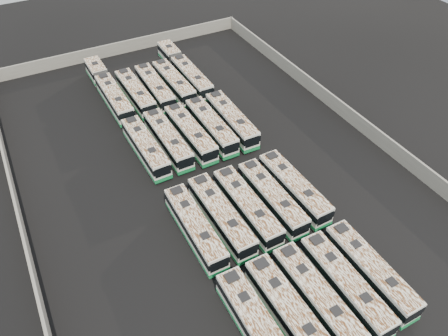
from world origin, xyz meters
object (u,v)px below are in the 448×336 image
bus_front_left (290,313)px  bus_midfront_far_right (294,188)px  bus_front_right (345,285)px  bus_back_right (174,83)px  bus_midback_center (190,133)px  bus_midfront_far_left (195,228)px  bus_midback_far_left (146,148)px  bus_midback_left (168,140)px  bus_back_left (136,93)px  bus_midfront_right (272,198)px  bus_midfront_left (221,216)px  bus_front_far_left (258,328)px  bus_midfront_center (247,207)px  bus_back_center (155,88)px  bus_midback_right (211,127)px  bus_front_center (316,297)px  bus_midback_far_right (232,120)px  bus_front_far_right (370,271)px  bus_back_far_left (108,89)px

bus_front_left → bus_midfront_far_right: bearing=53.0°
bus_front_right → bus_back_right: size_ratio=1.00×
bus_front_left → bus_midback_center: size_ratio=1.01×
bus_midfront_far_left → bus_midback_far_left: 15.01m
bus_midback_left → bus_back_left: bearing=89.2°
bus_front_right → bus_midfront_right: bearing=90.0°
bus_midfront_left → bus_midback_far_left: size_ratio=1.02×
bus_front_far_left → bus_midfront_center: bearing=63.8°
bus_front_right → bus_midfront_right: size_ratio=1.01×
bus_front_far_left → bus_midfront_far_left: size_ratio=1.02×
bus_back_center → bus_midback_left: bearing=-103.2°
bus_front_left → bus_front_right: size_ratio=1.02×
bus_midfront_center → bus_midback_left: size_ratio=1.01×
bus_front_left → bus_midback_center: bearing=82.6°
bus_midfront_left → bus_back_left: size_ratio=1.02×
bus_front_far_left → bus_midfront_left: bearing=76.4°
bus_midfront_far_left → bus_midfront_far_right: bus_midfront_far_right is taller
bus_midfront_right → bus_midback_right: 15.17m
bus_front_left → bus_front_center: 3.09m
bus_front_far_left → bus_midfront_far_right: bearing=45.5°
bus_midback_right → bus_back_center: bearing=104.0°
bus_midfront_left → bus_back_left: bearing=88.9°
bus_midback_center → bus_midback_right: bus_midback_right is taller
bus_midback_left → bus_midfront_left: bearing=-90.7°
bus_midfront_center → bus_midback_far_right: bus_midback_far_right is taller
bus_midback_center → bus_back_left: bearing=102.1°
bus_midfront_left → bus_midfront_far_right: (9.43, -0.13, -0.03)m
bus_midfront_center → bus_midfront_left: bearing=176.5°
bus_front_far_right → bus_midfront_far_left: (-12.60, 12.77, 0.00)m
bus_back_left → bus_back_center: bearing=-1.9°
bus_front_left → bus_midfront_center: 13.20m
bus_front_far_left → bus_back_far_left: (-0.02, 43.56, -0.02)m
bus_midback_right → bus_back_right: (-0.03, 12.79, -0.03)m
bus_midfront_far_left → bus_back_right: size_ratio=0.99×
bus_midfront_center → bus_front_far_left: bearing=-117.1°
bus_midback_center → bus_midback_left: bearing=175.1°
bus_front_far_left → bus_front_far_right: bearing=-0.0°
bus_front_center → bus_midfront_center: bus_midfront_center is taller
bus_front_far_left → bus_midback_left: bus_front_far_left is taller
bus_front_center → bus_midfront_left: bearing=103.2°
bus_front_center → bus_midback_center: bus_midback_center is taller
bus_front_center → bus_back_center: (0.03, 40.47, 0.01)m
bus_front_left → bus_front_far_right: 9.40m
bus_midback_far_left → bus_back_far_left: (-0.10, 15.85, -0.00)m
bus_front_far_left → bus_midfront_center: 14.15m
bus_midback_far_left → bus_midback_right: (9.41, 0.01, 0.03)m
bus_front_right → bus_back_center: bearing=94.6°
bus_midfront_left → bus_midback_left: bearing=89.0°
bus_midfront_right → bus_back_right: 27.96m
bus_midfront_right → bus_midback_center: 15.42m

